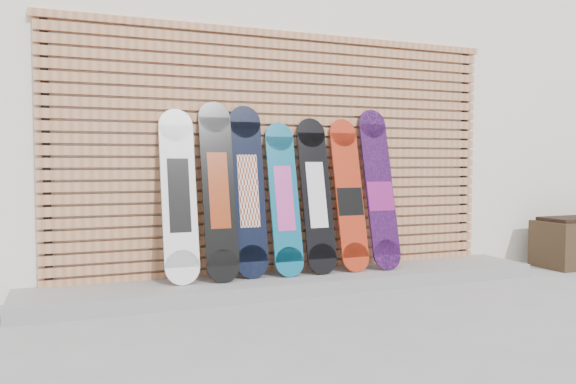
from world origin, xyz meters
The scene contains 11 objects.
ground centered at (0.00, 0.00, 0.00)m, with size 80.00×80.00×0.00m, color gray.
building centered at (0.50, 3.50, 1.80)m, with size 12.00×5.00×3.60m, color white.
concrete_step centered at (-0.15, 0.68, 0.06)m, with size 4.60×0.70×0.12m, color gray.
slat_wall centered at (-0.15, 0.97, 1.21)m, with size 4.26×0.08×2.29m.
snowboard_0 centered at (-1.17, 0.78, 0.84)m, with size 0.29×0.32×1.44m.
snowboard_1 centered at (-0.84, 0.77, 0.88)m, with size 0.28×0.36×1.52m.
snowboard_2 centered at (-0.56, 0.80, 0.86)m, with size 0.29×0.29×1.49m.
snowboard_3 centered at (-0.24, 0.77, 0.79)m, with size 0.26×0.34×1.35m.
snowboard_4 centered at (0.07, 0.77, 0.82)m, with size 0.28×0.34×1.40m.
snowboard_5 centered at (0.40, 0.77, 0.81)m, with size 0.27×0.35×1.40m.
snowboard_6 centered at (0.71, 0.75, 0.86)m, with size 0.28×0.38×1.50m.
Camera 1 is at (-2.01, -3.83, 1.11)m, focal length 35.00 mm.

